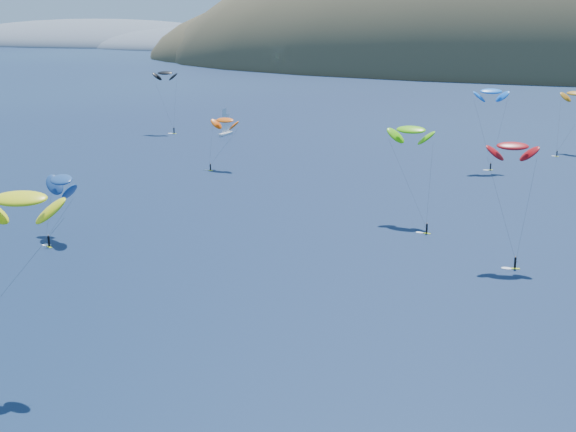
% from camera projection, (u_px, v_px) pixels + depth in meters
% --- Properties ---
extents(headland, '(460.00, 250.00, 60.00)m').
position_uv_depth(headland, '(121.00, 47.00, 882.09)').
color(headland, slate).
rests_on(headland, ground).
extents(sailboat, '(7.93, 6.86, 9.85)m').
position_uv_depth(sailboat, '(226.00, 132.00, 263.87)').
color(sailboat, white).
rests_on(sailboat, ground).
extents(kitesurfer_1, '(8.53, 8.49, 14.71)m').
position_uv_depth(kitesurfer_1, '(225.00, 120.00, 208.42)').
color(kitesurfer_1, '#ECFF1C').
rests_on(kitesurfer_1, ground).
extents(kitesurfer_2, '(12.65, 13.54, 23.39)m').
position_uv_depth(kitesurfer_2, '(20.00, 199.00, 88.94)').
color(kitesurfer_2, '#ECFF1C').
rests_on(kitesurfer_2, ground).
extents(kitesurfer_3, '(11.29, 13.22, 20.46)m').
position_uv_depth(kitesurfer_3, '(411.00, 130.00, 156.70)').
color(kitesurfer_3, '#ECFF1C').
rests_on(kitesurfer_3, ground).
extents(kitesurfer_4, '(9.84, 7.55, 22.60)m').
position_uv_depth(kitesurfer_4, '(491.00, 91.00, 205.18)').
color(kitesurfer_4, '#ECFF1C').
rests_on(kitesurfer_4, ground).
extents(kitesurfer_9, '(8.53, 7.59, 21.57)m').
position_uv_depth(kitesurfer_9, '(513.00, 146.00, 130.10)').
color(kitesurfer_9, '#ECFF1C').
rests_on(kitesurfer_9, ground).
extents(kitesurfer_10, '(11.37, 12.79, 13.55)m').
position_uv_depth(kitesurfer_10, '(61.00, 180.00, 146.30)').
color(kitesurfer_10, '#ECFF1C').
rests_on(kitesurfer_10, ground).
extents(kitesurfer_11, '(9.37, 14.62, 19.20)m').
position_uv_depth(kitesurfer_11, '(576.00, 93.00, 230.89)').
color(kitesurfer_11, '#ECFF1C').
rests_on(kitesurfer_11, ground).
extents(kitesurfer_12, '(9.36, 6.19, 21.85)m').
position_uv_depth(kitesurfer_12, '(165.00, 73.00, 265.96)').
color(kitesurfer_12, '#ECFF1C').
rests_on(kitesurfer_12, ground).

